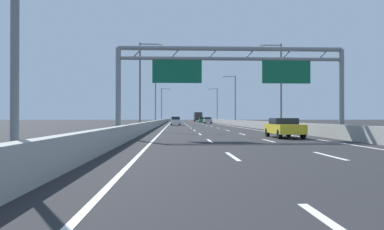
{
  "coord_description": "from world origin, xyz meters",
  "views": [
    {
      "loc": [
        -3.87,
        -1.03,
        1.42
      ],
      "look_at": [
        -1.43,
        54.15,
        1.78
      ],
      "focal_mm": 34.97,
      "sensor_mm": 36.0,
      "label": 1
    }
  ],
  "objects_px": {
    "streetlamp_right_distant": "(216,103)",
    "streetlamp_right_mid": "(279,81)",
    "streetlamp_left_mid": "(142,81)",
    "white_car": "(176,121)",
    "streetlamp_left_distant": "(162,103)",
    "streetlamp_left_far": "(157,97)",
    "green_car": "(202,120)",
    "blue_car": "(176,120)",
    "sign_gantry": "(232,69)",
    "box_truck": "(198,117)",
    "orange_car": "(176,120)",
    "silver_car": "(208,120)",
    "yellow_car": "(284,127)",
    "streetlamp_right_far": "(234,97)"
  },
  "relations": [
    {
      "from": "blue_car",
      "to": "silver_car",
      "type": "relative_size",
      "value": 0.91
    },
    {
      "from": "sign_gantry",
      "to": "streetlamp_left_far",
      "type": "xyz_separation_m",
      "value": [
        -7.48,
        46.07,
        0.59
      ]
    },
    {
      "from": "streetlamp_right_distant",
      "to": "blue_car",
      "type": "relative_size",
      "value": 2.3
    },
    {
      "from": "streetlamp_right_mid",
      "to": "streetlamp_left_distant",
      "type": "xyz_separation_m",
      "value": [
        -14.93,
        62.73,
        0.0
      ]
    },
    {
      "from": "sign_gantry",
      "to": "green_car",
      "type": "xyz_separation_m",
      "value": [
        3.65,
        78.06,
        -4.03
      ]
    },
    {
      "from": "box_truck",
      "to": "streetlamp_left_far",
      "type": "bearing_deg",
      "value": -102.46
    },
    {
      "from": "streetlamp_left_far",
      "to": "streetlamp_right_mid",
      "type": "bearing_deg",
      "value": -64.54
    },
    {
      "from": "streetlamp_left_far",
      "to": "blue_car",
      "type": "xyz_separation_m",
      "value": [
        3.86,
        46.32,
        -4.65
      ]
    },
    {
      "from": "streetlamp_right_far",
      "to": "blue_car",
      "type": "relative_size",
      "value": 2.3
    },
    {
      "from": "sign_gantry",
      "to": "white_car",
      "type": "xyz_separation_m",
      "value": [
        -3.86,
        42.22,
        -4.02
      ]
    },
    {
      "from": "streetlamp_right_mid",
      "to": "white_car",
      "type": "xyz_separation_m",
      "value": [
        -11.31,
        27.52,
        -4.61
      ]
    },
    {
      "from": "sign_gantry",
      "to": "box_truck",
      "type": "relative_size",
      "value": 1.88
    },
    {
      "from": "streetlamp_left_far",
      "to": "box_truck",
      "type": "xyz_separation_m",
      "value": [
        10.85,
        49.12,
        -3.72
      ]
    },
    {
      "from": "blue_car",
      "to": "orange_car",
      "type": "distance_m",
      "value": 15.21
    },
    {
      "from": "streetlamp_left_distant",
      "to": "green_car",
      "type": "xyz_separation_m",
      "value": [
        11.12,
        0.63,
        -4.63
      ]
    },
    {
      "from": "blue_car",
      "to": "streetlamp_left_distant",
      "type": "bearing_deg",
      "value": -104.46
    },
    {
      "from": "streetlamp_left_far",
      "to": "streetlamp_right_distant",
      "type": "distance_m",
      "value": 34.74
    },
    {
      "from": "yellow_car",
      "to": "orange_car",
      "type": "distance_m",
      "value": 77.41
    },
    {
      "from": "yellow_car",
      "to": "box_truck",
      "type": "height_order",
      "value": "box_truck"
    },
    {
      "from": "orange_car",
      "to": "white_car",
      "type": "distance_m",
      "value": 34.96
    },
    {
      "from": "streetlamp_left_distant",
      "to": "streetlamp_left_mid",
      "type": "bearing_deg",
      "value": -90.0
    },
    {
      "from": "streetlamp_right_far",
      "to": "streetlamp_right_distant",
      "type": "xyz_separation_m",
      "value": [
        0.0,
        31.37,
        0.0
      ]
    },
    {
      "from": "streetlamp_right_mid",
      "to": "white_car",
      "type": "relative_size",
      "value": 2.13
    },
    {
      "from": "blue_car",
      "to": "white_car",
      "type": "relative_size",
      "value": 0.93
    },
    {
      "from": "streetlamp_left_mid",
      "to": "white_car",
      "type": "xyz_separation_m",
      "value": [
        3.62,
        27.52,
        -4.61
      ]
    },
    {
      "from": "streetlamp_left_far",
      "to": "streetlamp_left_distant",
      "type": "relative_size",
      "value": 1.0
    },
    {
      "from": "streetlamp_left_mid",
      "to": "orange_car",
      "type": "height_order",
      "value": "streetlamp_left_mid"
    },
    {
      "from": "yellow_car",
      "to": "streetlamp_right_mid",
      "type": "bearing_deg",
      "value": 75.62
    },
    {
      "from": "streetlamp_left_far",
      "to": "green_car",
      "type": "xyz_separation_m",
      "value": [
        11.12,
        32.0,
        -4.63
      ]
    },
    {
      "from": "streetlamp_left_mid",
      "to": "box_truck",
      "type": "relative_size",
      "value": 1.12
    },
    {
      "from": "orange_car",
      "to": "silver_car",
      "type": "xyz_separation_m",
      "value": [
        7.46,
        -14.24,
        0.02
      ]
    },
    {
      "from": "orange_car",
      "to": "white_car",
      "type": "xyz_separation_m",
      "value": [
        -0.18,
        -34.96,
        0.03
      ]
    },
    {
      "from": "silver_car",
      "to": "box_truck",
      "type": "distance_m",
      "value": 32.26
    },
    {
      "from": "streetlamp_left_mid",
      "to": "yellow_car",
      "type": "distance_m",
      "value": 18.96
    },
    {
      "from": "streetlamp_left_mid",
      "to": "white_car",
      "type": "bearing_deg",
      "value": 82.51
    },
    {
      "from": "streetlamp_left_mid",
      "to": "silver_car",
      "type": "height_order",
      "value": "streetlamp_left_mid"
    },
    {
      "from": "streetlamp_right_mid",
      "to": "streetlamp_left_distant",
      "type": "height_order",
      "value": "same"
    },
    {
      "from": "sign_gantry",
      "to": "yellow_car",
      "type": "distance_m",
      "value": 5.52
    },
    {
      "from": "streetlamp_left_mid",
      "to": "streetlamp_right_far",
      "type": "distance_m",
      "value": 34.74
    },
    {
      "from": "yellow_car",
      "to": "white_car",
      "type": "xyz_separation_m",
      "value": [
        -7.58,
        42.1,
        0.06
      ]
    },
    {
      "from": "streetlamp_right_distant",
      "to": "streetlamp_right_far",
      "type": "bearing_deg",
      "value": -90.0
    },
    {
      "from": "streetlamp_left_mid",
      "to": "streetlamp_left_distant",
      "type": "xyz_separation_m",
      "value": [
        0.0,
        62.73,
        0.0
      ]
    },
    {
      "from": "streetlamp_left_distant",
      "to": "box_truck",
      "type": "relative_size",
      "value": 1.12
    },
    {
      "from": "streetlamp_right_mid",
      "to": "streetlamp_right_far",
      "type": "bearing_deg",
      "value": 90.0
    },
    {
      "from": "streetlamp_left_far",
      "to": "streetlamp_right_distant",
      "type": "relative_size",
      "value": 1.0
    },
    {
      "from": "sign_gantry",
      "to": "streetlamp_left_mid",
      "type": "distance_m",
      "value": 16.5
    },
    {
      "from": "streetlamp_right_distant",
      "to": "streetlamp_right_mid",
      "type": "bearing_deg",
      "value": -90.0
    },
    {
      "from": "white_car",
      "to": "silver_car",
      "type": "relative_size",
      "value": 0.98
    },
    {
      "from": "white_car",
      "to": "green_car",
      "type": "bearing_deg",
      "value": 78.17
    },
    {
      "from": "silver_car",
      "to": "streetlamp_left_far",
      "type": "bearing_deg",
      "value": -123.7
    }
  ]
}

